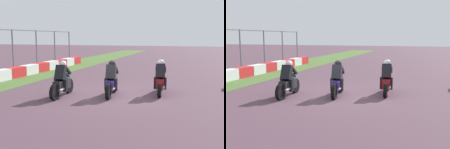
% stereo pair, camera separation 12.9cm
% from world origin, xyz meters
% --- Properties ---
extents(ground_plane, '(120.00, 120.00, 0.00)m').
position_xyz_m(ground_plane, '(0.00, 0.00, 0.00)').
color(ground_plane, '#543946').
extents(rider_lane_a, '(2.04, 0.56, 1.51)m').
position_xyz_m(rider_lane_a, '(0.86, -1.89, 0.62)').
color(rider_lane_a, black).
rests_on(rider_lane_a, ground_plane).
extents(rider_lane_b, '(2.04, 0.58, 1.51)m').
position_xyz_m(rider_lane_b, '(-0.10, 0.04, 0.62)').
color(rider_lane_b, black).
rests_on(rider_lane_b, ground_plane).
extents(rider_lane_c, '(2.04, 0.55, 1.51)m').
position_xyz_m(rider_lane_c, '(-0.88, 1.97, 0.62)').
color(rider_lane_c, black).
rests_on(rider_lane_c, ground_plane).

